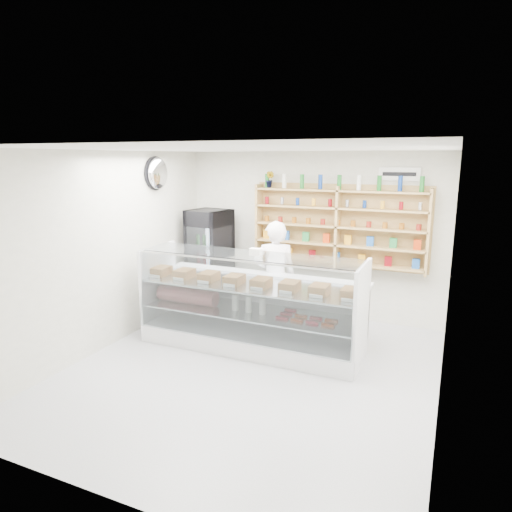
% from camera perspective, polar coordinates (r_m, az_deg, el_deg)
% --- Properties ---
extents(room, '(5.00, 5.00, 5.00)m').
position_cam_1_polar(room, '(5.58, -0.70, -1.26)').
color(room, '#B5B5BA').
rests_on(room, ground).
extents(display_counter, '(3.19, 0.95, 1.39)m').
position_cam_1_polar(display_counter, '(6.64, -0.65, -8.29)').
color(display_counter, white).
rests_on(display_counter, floor).
extents(shop_worker, '(0.76, 0.64, 1.77)m').
position_cam_1_polar(shop_worker, '(7.05, 2.38, -2.71)').
color(shop_worker, white).
rests_on(shop_worker, floor).
extents(drinks_cooler, '(0.74, 0.72, 1.81)m').
position_cam_1_polar(drinks_cooler, '(8.15, -5.79, -0.55)').
color(drinks_cooler, black).
rests_on(drinks_cooler, floor).
extents(wall_shelving, '(2.84, 0.28, 1.33)m').
position_cam_1_polar(wall_shelving, '(7.57, 10.17, 3.63)').
color(wall_shelving, tan).
rests_on(wall_shelving, back_wall).
extents(potted_plant, '(0.18, 0.15, 0.28)m').
position_cam_1_polar(potted_plant, '(7.87, 1.72, 9.56)').
color(potted_plant, '#1E6626').
rests_on(potted_plant, wall_shelving).
extents(security_mirror, '(0.15, 0.50, 0.50)m').
position_cam_1_polar(security_mirror, '(7.57, -12.15, 10.06)').
color(security_mirror, silver).
rests_on(security_mirror, left_wall).
extents(wall_sign, '(0.62, 0.03, 0.20)m').
position_cam_1_polar(wall_sign, '(7.46, 17.48, 9.74)').
color(wall_sign, white).
rests_on(wall_sign, back_wall).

